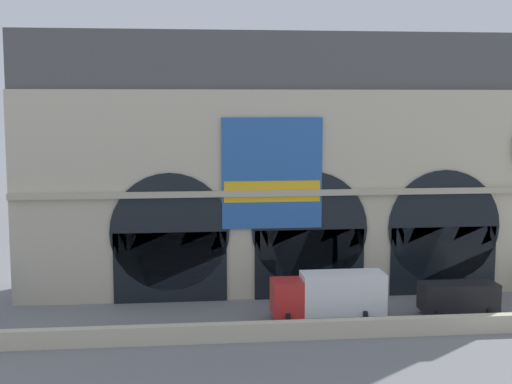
{
  "coord_description": "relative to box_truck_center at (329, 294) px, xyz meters",
  "views": [
    {
      "loc": [
        -9.65,
        -46.86,
        14.49
      ],
      "look_at": [
        -3.95,
        5.0,
        7.93
      ],
      "focal_mm": 51.35,
      "sensor_mm": 36.0,
      "label": 1
    }
  ],
  "objects": [
    {
      "name": "ground_plane",
      "position": [
        -0.37,
        0.38,
        -1.7
      ],
      "size": [
        200.0,
        200.0,
        0.0
      ],
      "primitive_type": "plane",
      "color": "slate"
    },
    {
      "name": "box_truck_center",
      "position": [
        0.0,
        0.0,
        0.0
      ],
      "size": [
        7.5,
        2.91,
        3.12
      ],
      "color": "red",
      "rests_on": "ground"
    },
    {
      "name": "quay_parapet_wall",
      "position": [
        -0.37,
        -3.85,
        -1.13
      ],
      "size": [
        90.0,
        0.7,
        1.13
      ],
      "primitive_type": "cube",
      "color": "beige",
      "rests_on": "ground"
    },
    {
      "name": "station_building",
      "position": [
        -0.35,
        8.37,
        7.77
      ],
      "size": [
        42.61,
        6.39,
        19.43
      ],
      "color": "beige",
      "rests_on": "ground"
    },
    {
      "name": "van_mideast",
      "position": [
        8.93,
        0.03,
        -0.45
      ],
      "size": [
        5.2,
        2.48,
        2.2
      ],
      "color": "black",
      "rests_on": "ground"
    }
  ]
}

